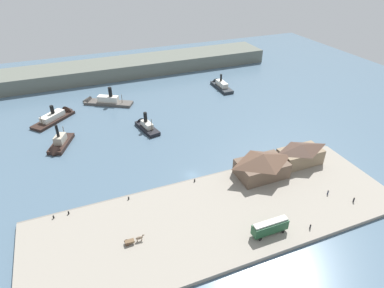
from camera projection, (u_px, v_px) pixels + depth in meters
name	position (u px, v px, depth m)	size (l,w,h in m)	color
ground_plane	(192.00, 175.00, 113.64)	(320.00, 320.00, 0.00)	slate
quay_promenade	(220.00, 216.00, 95.98)	(110.00, 36.00, 1.20)	gray
seawall_edge	(196.00, 180.00, 110.54)	(110.00, 0.80, 1.00)	slate
ferry_shed_west_terminal	(262.00, 165.00, 109.38)	(16.64, 10.97, 8.54)	brown
ferry_shed_customs_shed	(300.00, 154.00, 115.75)	(15.47, 8.38, 7.75)	#847056
street_tram	(270.00, 227.00, 88.02)	(10.28, 2.75, 4.37)	#1E4C2D
horse_cart	(134.00, 240.00, 86.17)	(5.40, 1.38, 1.87)	brown
pedestrian_walking_west	(328.00, 192.00, 102.73)	(0.42, 0.42, 1.72)	#33384C
pedestrian_by_tram	(310.00, 226.00, 90.48)	(0.41, 0.41, 1.65)	#232328
pedestrian_walking_east	(354.00, 200.00, 99.75)	(0.44, 0.44, 1.79)	#232328
mooring_post_east	(54.00, 217.00, 94.03)	(0.44, 0.44, 0.90)	black
mooring_post_center_west	(195.00, 180.00, 108.42)	(0.44, 0.44, 0.90)	black
mooring_post_center_east	(129.00, 198.00, 100.94)	(0.44, 0.44, 0.90)	black
mooring_post_west	(69.00, 213.00, 95.48)	(0.44, 0.44, 0.90)	black
ferry_mid_harbor	(59.00, 145.00, 127.82)	(11.44, 16.75, 11.20)	black
ferry_approaching_west	(145.00, 125.00, 141.38)	(7.80, 16.56, 9.24)	black
ferry_moored_east	(102.00, 101.00, 162.90)	(25.11, 18.05, 11.01)	#514C47
ferry_approaching_east	(58.00, 116.00, 149.52)	(20.79, 19.71, 9.64)	black
ferry_departing_north	(220.00, 85.00, 181.41)	(5.52, 19.47, 9.46)	#23282D
far_headland	(124.00, 67.00, 198.27)	(180.00, 24.00, 8.00)	#60665B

